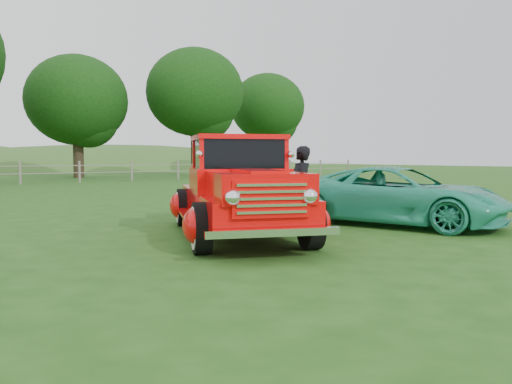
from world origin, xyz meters
TOP-DOWN VIEW (x-y plane):
  - ground at (0.00, 0.00)m, footprint 140.00×140.00m
  - fence_line at (0.00, 22.00)m, footprint 48.00×0.12m
  - tree_near_east at (5.00, 29.00)m, footprint 6.80×6.80m
  - tree_mid_east at (13.00, 27.00)m, footprint 7.20×7.20m
  - tree_far_east at (22.00, 30.00)m, footprint 6.60×6.60m
  - red_pickup at (-0.25, 1.45)m, footprint 3.56×5.27m
  - teal_sedan at (3.29, 0.74)m, footprint 3.30×4.76m
  - man at (1.26, 1.51)m, footprint 0.67×0.53m

SIDE VIEW (x-z plane):
  - ground at x=0.00m, z-range 0.00..0.00m
  - fence_line at x=0.00m, z-range 0.00..1.20m
  - teal_sedan at x=3.29m, z-range 0.00..1.21m
  - red_pickup at x=-0.25m, z-range -0.09..1.69m
  - man at x=1.26m, z-range 0.00..1.62m
  - tree_near_east at x=5.00m, z-range 1.08..9.41m
  - tree_far_east at x=22.00m, z-range 1.43..10.29m
  - tree_mid_east at x=13.00m, z-range 1.45..10.89m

